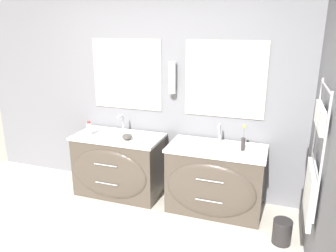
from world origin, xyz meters
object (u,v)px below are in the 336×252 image
vanity_right (215,179)px  waste_bin (282,231)px  toiletry_bottle (89,129)px  amenity_bowl (127,137)px  vanity_left (118,165)px  flower_vase (243,141)px

vanity_right → waste_bin: 0.90m
waste_bin → vanity_right: bearing=153.6°
toiletry_bottle → amenity_bowl: 0.52m
vanity_right → toiletry_bottle: toiletry_bottle is taller
vanity_left → waste_bin: (2.01, -0.38, -0.27)m
vanity_right → flower_vase: bearing=7.1°
flower_vase → vanity_right: bearing=-172.9°
amenity_bowl → flower_vase: (1.35, 0.10, 0.07)m
amenity_bowl → flower_vase: size_ratio=0.41×
vanity_right → waste_bin: (0.77, -0.38, -0.27)m
amenity_bowl → flower_vase: bearing=4.0°
vanity_left → flower_vase: (1.53, 0.04, 0.49)m
vanity_left → toiletry_bottle: (-0.35, -0.06, 0.46)m
vanity_left → waste_bin: 2.06m
toiletry_bottle → amenity_bowl: (0.52, -0.00, -0.05)m
vanity_left → amenity_bowl: bearing=-19.0°
vanity_left → amenity_bowl: (0.17, -0.06, 0.42)m
amenity_bowl → waste_bin: amenity_bowl is taller
vanity_right → vanity_left: bearing=180.0°
amenity_bowl → toiletry_bottle: bearing=179.8°
vanity_left → toiletry_bottle: toiletry_bottle is taller
toiletry_bottle → flower_vase: flower_vase is taller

